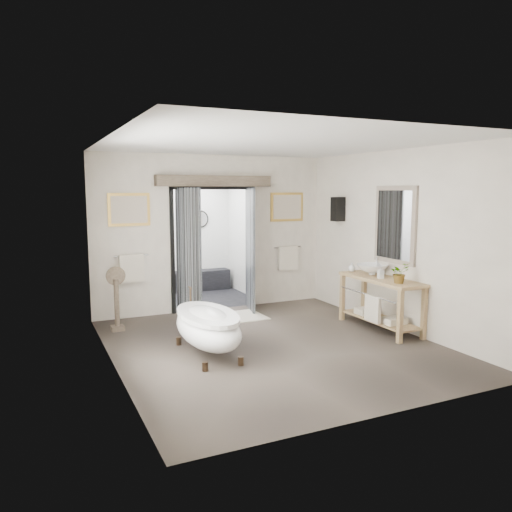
% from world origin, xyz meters
% --- Properties ---
extents(ground_plane, '(5.00, 5.00, 0.00)m').
position_xyz_m(ground_plane, '(0.00, 0.00, 0.00)').
color(ground_plane, brown).
extents(room_shell, '(4.52, 5.02, 2.91)m').
position_xyz_m(room_shell, '(-0.04, -0.13, 1.86)').
color(room_shell, beige).
rests_on(room_shell, ground_plane).
extents(shower_room, '(2.22, 2.01, 2.51)m').
position_xyz_m(shower_room, '(0.00, 3.99, 0.91)').
color(shower_room, black).
rests_on(shower_room, ground_plane).
extents(back_wall_dressing, '(3.82, 0.79, 2.52)m').
position_xyz_m(back_wall_dressing, '(0.00, 2.32, 1.56)').
color(back_wall_dressing, black).
rests_on(back_wall_dressing, ground_plane).
extents(clawfoot_tub, '(0.74, 1.66, 0.81)m').
position_xyz_m(clawfoot_tub, '(-1.00, 0.03, 0.40)').
color(clawfoot_tub, '#3B2B1D').
rests_on(clawfoot_tub, ground_plane).
extents(vanity, '(0.57, 1.60, 0.85)m').
position_xyz_m(vanity, '(1.95, 0.04, 0.51)').
color(vanity, tan).
rests_on(vanity, ground_plane).
extents(pedestal_mirror, '(0.31, 0.20, 1.05)m').
position_xyz_m(pedestal_mirror, '(-1.93, 1.78, 0.45)').
color(pedestal_mirror, '#74604D').
rests_on(pedestal_mirror, ground_plane).
extents(rug, '(1.22, 0.82, 0.01)m').
position_xyz_m(rug, '(0.02, 1.72, 0.01)').
color(rug, beige).
rests_on(rug, ground_plane).
extents(slippers, '(0.33, 0.25, 0.05)m').
position_xyz_m(slippers, '(-0.10, 1.77, 0.04)').
color(slippers, silver).
rests_on(slippers, rug).
extents(basin, '(0.69, 0.69, 0.18)m').
position_xyz_m(basin, '(2.02, 0.35, 0.94)').
color(basin, white).
rests_on(basin, vanity).
extents(plant, '(0.29, 0.25, 0.32)m').
position_xyz_m(plant, '(1.92, -0.44, 1.01)').
color(plant, gray).
rests_on(plant, vanity).
extents(soap_bottle_a, '(0.11, 0.11, 0.19)m').
position_xyz_m(soap_bottle_a, '(1.93, 0.01, 0.95)').
color(soap_bottle_a, gray).
rests_on(soap_bottle_a, vanity).
extents(soap_bottle_b, '(0.15, 0.15, 0.15)m').
position_xyz_m(soap_bottle_b, '(1.92, 0.77, 0.93)').
color(soap_bottle_b, gray).
rests_on(soap_bottle_b, vanity).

